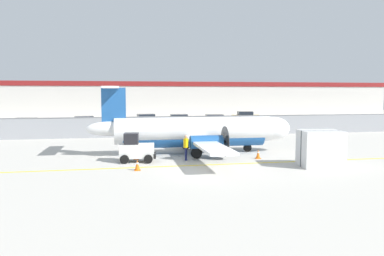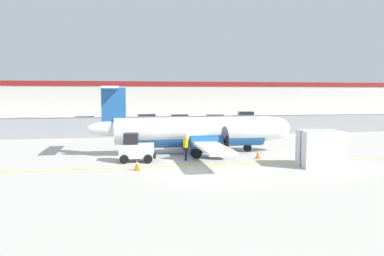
{
  "view_description": "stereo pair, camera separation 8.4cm",
  "coord_description": "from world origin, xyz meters",
  "px_view_note": "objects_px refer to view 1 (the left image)",
  "views": [
    {
      "loc": [
        -5.07,
        -20.35,
        4.43
      ],
      "look_at": [
        0.39,
        7.61,
        1.8
      ],
      "focal_mm": 35.0,
      "sensor_mm": 36.0,
      "label": 1
    },
    {
      "loc": [
        -4.99,
        -20.36,
        4.43
      ],
      "look_at": [
        0.39,
        7.61,
        1.8
      ],
      "focal_mm": 35.0,
      "sensor_mm": 36.0,
      "label": 2
    }
  ],
  "objects_px": {
    "baggage_tug": "(136,149)",
    "cargo_container": "(320,148)",
    "traffic_cone_near_right": "(137,165)",
    "parked_car_4": "(215,121)",
    "parked_car_1": "(83,123)",
    "traffic_cone_far_right": "(136,155)",
    "parked_car_0": "(26,125)",
    "ground_crew_worker": "(186,146)",
    "commuter_airplane": "(198,132)",
    "parked_car_2": "(145,120)",
    "parked_car_5": "(246,117)",
    "parked_car_3": "(178,120)",
    "traffic_cone_far_left": "(258,154)",
    "traffic_cone_near_left": "(223,144)"
  },
  "relations": [
    {
      "from": "parked_car_0",
      "to": "parked_car_5",
      "type": "height_order",
      "value": "same"
    },
    {
      "from": "parked_car_2",
      "to": "parked_car_3",
      "type": "relative_size",
      "value": 1.02
    },
    {
      "from": "ground_crew_worker",
      "to": "commuter_airplane",
      "type": "bearing_deg",
      "value": 72.29
    },
    {
      "from": "traffic_cone_near_left",
      "to": "parked_car_1",
      "type": "height_order",
      "value": "parked_car_1"
    },
    {
      "from": "ground_crew_worker",
      "to": "parked_car_5",
      "type": "xyz_separation_m",
      "value": [
        14.84,
        30.57,
        -0.06
      ]
    },
    {
      "from": "parked_car_3",
      "to": "traffic_cone_far_left",
      "type": "bearing_deg",
      "value": 96.62
    },
    {
      "from": "parked_car_2",
      "to": "traffic_cone_near_right",
      "type": "bearing_deg",
      "value": 78.54
    },
    {
      "from": "traffic_cone_far_left",
      "to": "ground_crew_worker",
      "type": "bearing_deg",
      "value": 176.69
    },
    {
      "from": "traffic_cone_far_right",
      "to": "parked_car_0",
      "type": "height_order",
      "value": "parked_car_0"
    },
    {
      "from": "parked_car_0",
      "to": "traffic_cone_near_left",
      "type": "bearing_deg",
      "value": -32.91
    },
    {
      "from": "baggage_tug",
      "to": "parked_car_2",
      "type": "bearing_deg",
      "value": 91.67
    },
    {
      "from": "traffic_cone_far_right",
      "to": "parked_car_2",
      "type": "relative_size",
      "value": 0.15
    },
    {
      "from": "traffic_cone_near_left",
      "to": "parked_car_1",
      "type": "xyz_separation_m",
      "value": [
        -12.59,
        17.53,
        0.58
      ]
    },
    {
      "from": "ground_crew_worker",
      "to": "traffic_cone_near_left",
      "type": "bearing_deg",
      "value": 61.78
    },
    {
      "from": "parked_car_2",
      "to": "parked_car_3",
      "type": "bearing_deg",
      "value": 154.62
    },
    {
      "from": "baggage_tug",
      "to": "parked_car_0",
      "type": "xyz_separation_m",
      "value": [
        -11.37,
        20.66,
        0.04
      ]
    },
    {
      "from": "commuter_airplane",
      "to": "parked_car_3",
      "type": "distance_m",
      "value": 21.99
    },
    {
      "from": "parked_car_1",
      "to": "parked_car_5",
      "type": "xyz_separation_m",
      "value": [
        23.45,
        7.92,
        0.0
      ]
    },
    {
      "from": "ground_crew_worker",
      "to": "parked_car_4",
      "type": "distance_m",
      "value": 24.71
    },
    {
      "from": "traffic_cone_near_right",
      "to": "parked_car_0",
      "type": "distance_m",
      "value": 26.0
    },
    {
      "from": "traffic_cone_far_left",
      "to": "parked_car_0",
      "type": "relative_size",
      "value": 0.15
    },
    {
      "from": "parked_car_5",
      "to": "parked_car_1",
      "type": "bearing_deg",
      "value": -155.33
    },
    {
      "from": "traffic_cone_near_right",
      "to": "parked_car_5",
      "type": "distance_m",
      "value": 37.92
    },
    {
      "from": "ground_crew_worker",
      "to": "traffic_cone_far_right",
      "type": "height_order",
      "value": "ground_crew_worker"
    },
    {
      "from": "parked_car_1",
      "to": "traffic_cone_far_right",
      "type": "bearing_deg",
      "value": 98.83
    },
    {
      "from": "cargo_container",
      "to": "parked_car_4",
      "type": "bearing_deg",
      "value": 97.24
    },
    {
      "from": "commuter_airplane",
      "to": "parked_car_5",
      "type": "xyz_separation_m",
      "value": [
        13.42,
        27.82,
        -0.71
      ]
    },
    {
      "from": "commuter_airplane",
      "to": "parked_car_2",
      "type": "distance_m",
      "value": 23.46
    },
    {
      "from": "baggage_tug",
      "to": "parked_car_4",
      "type": "xyz_separation_m",
      "value": [
        11.39,
        23.31,
        0.04
      ]
    },
    {
      "from": "baggage_tug",
      "to": "traffic_cone_far_right",
      "type": "relative_size",
      "value": 3.82
    },
    {
      "from": "traffic_cone_near_right",
      "to": "parked_car_4",
      "type": "height_order",
      "value": "parked_car_4"
    },
    {
      "from": "ground_crew_worker",
      "to": "cargo_container",
      "type": "bearing_deg",
      "value": -15.67
    },
    {
      "from": "baggage_tug",
      "to": "parked_car_2",
      "type": "height_order",
      "value": "baggage_tug"
    },
    {
      "from": "parked_car_1",
      "to": "cargo_container",
      "type": "bearing_deg",
      "value": 116.74
    },
    {
      "from": "parked_car_3",
      "to": "traffic_cone_near_right",
      "type": "bearing_deg",
      "value": 79.18
    },
    {
      "from": "baggage_tug",
      "to": "cargo_container",
      "type": "distance_m",
      "value": 11.53
    },
    {
      "from": "traffic_cone_far_left",
      "to": "parked_car_0",
      "type": "height_order",
      "value": "parked_car_0"
    },
    {
      "from": "parked_car_0",
      "to": "parked_car_3",
      "type": "xyz_separation_m",
      "value": [
        17.99,
        3.94,
        0.0
      ]
    },
    {
      "from": "baggage_tug",
      "to": "parked_car_2",
      "type": "relative_size",
      "value": 0.56
    },
    {
      "from": "ground_crew_worker",
      "to": "traffic_cone_near_left",
      "type": "distance_m",
      "value": 6.52
    },
    {
      "from": "commuter_airplane",
      "to": "traffic_cone_far_left",
      "type": "distance_m",
      "value": 4.83
    },
    {
      "from": "cargo_container",
      "to": "traffic_cone_far_left",
      "type": "distance_m",
      "value": 4.37
    },
    {
      "from": "traffic_cone_near_left",
      "to": "parked_car_5",
      "type": "distance_m",
      "value": 27.68
    },
    {
      "from": "traffic_cone_near_left",
      "to": "traffic_cone_near_right",
      "type": "bearing_deg",
      "value": -133.07
    },
    {
      "from": "commuter_airplane",
      "to": "parked_car_2",
      "type": "height_order",
      "value": "commuter_airplane"
    },
    {
      "from": "parked_car_2",
      "to": "commuter_airplane",
      "type": "bearing_deg",
      "value": 89.06
    },
    {
      "from": "parked_car_1",
      "to": "parked_car_5",
      "type": "distance_m",
      "value": 24.75
    },
    {
      "from": "traffic_cone_near_right",
      "to": "parked_car_2",
      "type": "xyz_separation_m",
      "value": [
        2.44,
        28.79,
        0.58
      ]
    },
    {
      "from": "parked_car_3",
      "to": "parked_car_4",
      "type": "bearing_deg",
      "value": 167.73
    },
    {
      "from": "traffic_cone_near_right",
      "to": "parked_car_1",
      "type": "bearing_deg",
      "value": 101.75
    }
  ]
}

